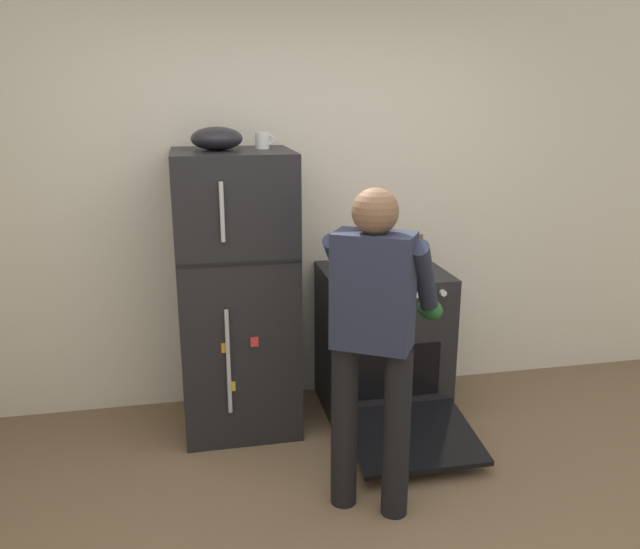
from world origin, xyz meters
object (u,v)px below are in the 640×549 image
object	(u,v)px
stove_range	(383,342)
red_pot	(361,263)
person_cook	(374,325)
mixing_bowl	(217,139)
refrigerator	(237,293)
coffee_mug	(263,140)
pepper_mill	(419,247)

from	to	relation	value
stove_range	red_pot	world-z (taller)	red_pot
person_cook	mixing_bowl	xyz separation A→B (m)	(-0.65, 0.99, 0.80)
refrigerator	stove_range	size ratio (longest dim) A/B	1.37
stove_range	red_pot	distance (m)	0.57
refrigerator	person_cook	distance (m)	1.15
refrigerator	coffee_mug	distance (m)	0.91
coffee_mug	pepper_mill	xyz separation A→B (m)	(1.03, 0.15, -0.71)
red_pot	coffee_mug	xyz separation A→B (m)	(-0.57, 0.10, 0.73)
stove_range	red_pot	xyz separation A→B (m)	(-0.16, -0.03, 0.55)
red_pot	pepper_mill	size ratio (longest dim) A/B	2.21
stove_range	coffee_mug	xyz separation A→B (m)	(-0.73, 0.07, 1.28)
stove_range	coffee_mug	distance (m)	1.48
stove_range	pepper_mill	distance (m)	0.68
refrigerator	person_cook	xyz separation A→B (m)	(0.57, -0.99, 0.11)
person_cook	coffee_mug	size ratio (longest dim) A/B	14.28
stove_range	coffee_mug	world-z (taller)	coffee_mug
red_pot	person_cook	bearing A→B (deg)	-101.52
coffee_mug	stove_range	bearing A→B (deg)	-5.29
pepper_mill	person_cook	bearing A→B (deg)	-118.69
stove_range	red_pot	bearing A→B (deg)	-168.71
red_pot	pepper_mill	bearing A→B (deg)	28.52
pepper_mill	mixing_bowl	distance (m)	1.50
mixing_bowl	pepper_mill	bearing A→B (deg)	8.77
refrigerator	pepper_mill	distance (m)	1.25
refrigerator	stove_range	xyz separation A→B (m)	(0.92, -0.02, -0.39)
refrigerator	red_pot	xyz separation A→B (m)	(0.76, -0.05, 0.16)
refrigerator	coffee_mug	world-z (taller)	coffee_mug
stove_range	person_cook	world-z (taller)	person_cook
mixing_bowl	red_pot	bearing A→B (deg)	-3.42
red_pot	pepper_mill	xyz separation A→B (m)	(0.46, 0.25, 0.02)
coffee_mug	red_pot	bearing A→B (deg)	-9.88
person_cook	coffee_mug	distance (m)	1.36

